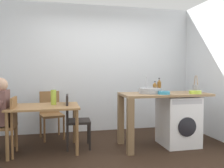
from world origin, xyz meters
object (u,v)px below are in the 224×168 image
at_px(washing_machine, 178,121).
at_px(colander, 195,92).
at_px(chair_opposite, 74,118).
at_px(vase, 54,97).
at_px(utensil_crock, 196,88).
at_px(chair_person_seat, 7,123).
at_px(chair_spare_by_wall, 51,112).
at_px(bottle_tall_green, 155,87).
at_px(bottle_squat_brown, 159,86).
at_px(mixing_bowl, 164,93).
at_px(dining_table, 44,112).

height_order(washing_machine, colander, colander).
xyz_separation_m(chair_opposite, vase, (-0.33, 0.05, 0.36)).
xyz_separation_m(washing_machine, vase, (-2.12, 0.29, 0.43)).
bearing_deg(utensil_crock, chair_person_seat, 179.37).
bearing_deg(washing_machine, colander, -49.26).
distance_m(chair_spare_by_wall, bottle_tall_green, 2.05).
height_order(bottle_tall_green, colander, bottle_tall_green).
distance_m(chair_opposite, utensil_crock, 2.22).
distance_m(chair_person_seat, bottle_tall_green, 2.49).
bearing_deg(bottle_tall_green, chair_spare_by_wall, 155.97).
relative_size(bottle_tall_green, utensil_crock, 0.67).
bearing_deg(chair_spare_by_wall, bottle_squat_brown, 144.45).
relative_size(chair_person_seat, chair_opposite, 1.00).
bearing_deg(chair_spare_by_wall, colander, 138.72).
relative_size(chair_opposite, washing_machine, 1.05).
bearing_deg(colander, vase, 167.65).
xyz_separation_m(chair_person_seat, bottle_squat_brown, (2.56, 0.15, 0.53)).
xyz_separation_m(chair_opposite, bottle_squat_brown, (1.54, -0.01, 0.53)).
bearing_deg(utensil_crock, chair_opposite, 175.01).
bearing_deg(vase, bottle_tall_green, -4.48).
height_order(chair_opposite, utensil_crock, utensil_crock).
bearing_deg(chair_opposite, chair_spare_by_wall, -148.60).
bearing_deg(colander, mixing_bowl, 177.93).
relative_size(chair_spare_by_wall, colander, 4.50).
bearing_deg(bottle_tall_green, bottle_squat_brown, 34.58).
relative_size(bottle_squat_brown, utensil_crock, 0.84).
bearing_deg(mixing_bowl, utensil_crock, 18.79).
xyz_separation_m(bottle_tall_green, colander, (0.57, -0.37, -0.06)).
xyz_separation_m(chair_person_seat, chair_spare_by_wall, (0.63, 0.87, 0.00)).
bearing_deg(utensil_crock, mixing_bowl, -161.21).
bearing_deg(colander, washing_machine, 130.74).
height_order(bottle_tall_green, mixing_bowl, bottle_tall_green).
height_order(bottle_squat_brown, utensil_crock, utensil_crock).
height_order(dining_table, utensil_crock, utensil_crock).
bearing_deg(colander, bottle_squat_brown, 134.71).
bearing_deg(chair_person_seat, vase, -73.41).
distance_m(bottle_tall_green, mixing_bowl, 0.35).
height_order(bottle_tall_green, utensil_crock, utensil_crock).
distance_m(chair_person_seat, vase, 0.81).
bearing_deg(chair_spare_by_wall, chair_person_seat, 39.38).
relative_size(bottle_squat_brown, colander, 1.26).
bearing_deg(mixing_bowl, chair_spare_by_wall, 147.60).
xyz_separation_m(chair_opposite, bottle_tall_green, (1.42, -0.09, 0.50)).
bearing_deg(mixing_bowl, dining_table, 168.56).
distance_m(mixing_bowl, vase, 1.82).
xyz_separation_m(dining_table, chair_opposite, (0.48, 0.05, -0.14)).
bearing_deg(bottle_squat_brown, bottle_tall_green, -145.42).
xyz_separation_m(chair_person_seat, colander, (3.00, -0.30, 0.44)).
bearing_deg(chair_person_seat, bottle_squat_brown, -86.23).
height_order(chair_opposite, bottle_squat_brown, bottle_squat_brown).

